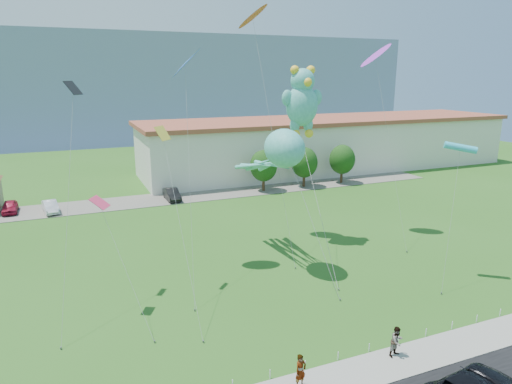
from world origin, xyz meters
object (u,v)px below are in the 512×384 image
(parked_car_red, at_px, (10,207))
(octopus_kite, at_px, (277,155))
(pedestrian_left, at_px, (301,371))
(warehouse, at_px, (329,143))
(pedestrian_right, at_px, (397,341))
(parked_car_black, at_px, (172,194))
(parked_car_silver, at_px, (51,207))
(teddy_bear_kite, at_px, (302,100))

(parked_car_red, xyz_separation_m, octopus_kite, (21.21, -24.06, 8.17))
(pedestrian_left, bearing_deg, octopus_kite, 55.96)
(warehouse, bearing_deg, pedestrian_right, -117.37)
(pedestrian_left, distance_m, parked_car_black, 36.74)
(warehouse, height_order, parked_car_silver, warehouse)
(parked_car_black, relative_size, teddy_bear_kite, 0.27)
(pedestrian_right, xyz_separation_m, octopus_kite, (-0.69, 13.91, 7.94))
(pedestrian_left, height_order, pedestrian_right, pedestrian_left)
(parked_car_silver, height_order, parked_car_black, parked_car_black)
(parked_car_silver, xyz_separation_m, octopus_kite, (17.06, -22.45, 8.18))
(pedestrian_left, height_order, parked_car_silver, pedestrian_left)
(warehouse, bearing_deg, octopus_kite, -127.30)
(pedestrian_left, relative_size, teddy_bear_kite, 0.11)
(pedestrian_left, relative_size, parked_car_black, 0.41)
(parked_car_black, bearing_deg, warehouse, 18.13)
(parked_car_red, bearing_deg, warehouse, 9.21)
(parked_car_red, xyz_separation_m, parked_car_silver, (4.16, -1.61, -0.01))
(pedestrian_right, distance_m, parked_car_black, 36.66)
(pedestrian_left, relative_size, parked_car_red, 0.45)
(warehouse, height_order, teddy_bear_kite, teddy_bear_kite)
(parked_car_red, bearing_deg, parked_car_silver, -22.22)
(pedestrian_left, distance_m, pedestrian_right, 5.99)
(pedestrian_right, relative_size, teddy_bear_kite, 0.11)
(parked_car_silver, bearing_deg, warehouse, 4.03)
(parked_car_silver, bearing_deg, octopus_kite, -62.10)
(parked_car_silver, bearing_deg, parked_car_red, 149.49)
(pedestrian_left, height_order, parked_car_red, pedestrian_left)
(parked_car_red, relative_size, parked_car_silver, 0.98)
(parked_car_black, height_order, teddy_bear_kite, teddy_bear_kite)
(teddy_bear_kite, bearing_deg, pedestrian_right, -101.43)
(pedestrian_right, bearing_deg, parked_car_silver, 103.81)
(warehouse, height_order, parked_car_red, warehouse)
(pedestrian_left, xyz_separation_m, parked_car_black, (1.81, 36.69, -0.21))
(parked_car_red, bearing_deg, parked_car_black, -6.02)
(warehouse, height_order, pedestrian_right, warehouse)
(pedestrian_right, bearing_deg, octopus_kite, 80.64)
(pedestrian_left, relative_size, pedestrian_right, 1.02)
(pedestrian_right, relative_size, parked_car_silver, 0.43)
(parked_car_silver, height_order, octopus_kite, octopus_kite)
(warehouse, xyz_separation_m, teddy_bear_kite, (-20.26, -28.02, 8.61))
(pedestrian_left, xyz_separation_m, octopus_kite, (5.29, 14.17, 7.92))
(parked_car_silver, bearing_deg, teddy_bear_kite, -49.53)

